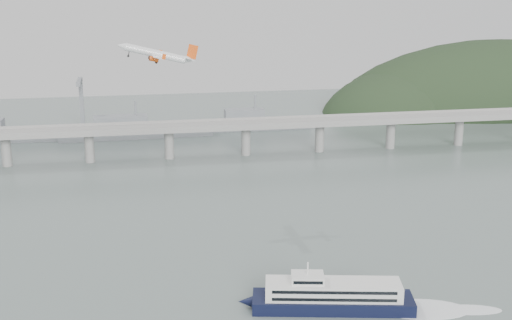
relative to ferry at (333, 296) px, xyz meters
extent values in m
plane|color=slate|center=(-14.23, 17.68, -4.79)|extent=(900.00, 900.00, 0.00)
cube|color=gray|center=(-14.23, 217.68, 15.21)|extent=(800.00, 22.00, 2.20)
cube|color=gray|center=(-14.23, 207.18, 17.21)|extent=(800.00, 0.60, 1.80)
cube|color=gray|center=(-14.23, 228.18, 17.21)|extent=(800.00, 0.60, 1.80)
cylinder|color=gray|center=(-144.23, 217.68, 4.71)|extent=(6.00, 6.00, 21.00)
cylinder|color=gray|center=(-94.23, 217.68, 4.71)|extent=(6.00, 6.00, 21.00)
cylinder|color=gray|center=(-44.23, 217.68, 4.71)|extent=(6.00, 6.00, 21.00)
cylinder|color=gray|center=(5.77, 217.68, 4.71)|extent=(6.00, 6.00, 21.00)
cylinder|color=gray|center=(55.77, 217.68, 4.71)|extent=(6.00, 6.00, 21.00)
cylinder|color=gray|center=(105.77, 217.68, 4.71)|extent=(6.00, 6.00, 21.00)
cylinder|color=gray|center=(155.77, 217.68, 4.71)|extent=(6.00, 6.00, 21.00)
ellipsoid|color=black|center=(255.77, 347.68, -22.79)|extent=(320.00, 150.00, 156.00)
ellipsoid|color=black|center=(160.77, 337.68, -16.79)|extent=(140.00, 110.00, 96.00)
cube|color=slate|center=(-64.23, 282.68, -0.79)|extent=(110.55, 21.43, 8.00)
cube|color=slate|center=(-75.23, 282.68, 7.21)|extent=(39.01, 16.73, 8.00)
cylinder|color=slate|center=(-64.23, 282.68, 15.21)|extent=(1.60, 1.60, 14.00)
cube|color=slate|center=(25.77, 292.68, -0.79)|extent=(85.00, 13.60, 8.00)
cube|color=slate|center=(17.27, 292.68, 7.21)|extent=(29.75, 11.90, 8.00)
cylinder|color=slate|center=(25.77, 292.68, 15.21)|extent=(1.60, 1.60, 14.00)
cube|color=slate|center=(-104.23, 317.68, 15.21)|extent=(3.00, 3.00, 40.00)
cube|color=slate|center=(-104.23, 307.68, 33.21)|extent=(3.00, 28.00, 3.00)
cube|color=black|center=(0.00, 0.00, -2.52)|extent=(58.33, 24.97, 4.54)
cone|color=black|center=(-29.99, 6.29, -2.52)|extent=(6.49, 5.61, 4.54)
cube|color=white|center=(0.00, 0.00, 2.59)|extent=(48.98, 20.88, 5.67)
cube|color=black|center=(-1.17, -5.61, 4.07)|extent=(42.25, 9.02, 1.13)
cube|color=black|center=(-1.17, -5.61, 1.34)|extent=(42.25, 9.02, 1.13)
cube|color=black|center=(1.18, 5.61, 4.07)|extent=(42.25, 9.02, 1.13)
cube|color=black|center=(1.18, 5.61, 1.34)|extent=(42.25, 9.02, 1.13)
cube|color=white|center=(-8.89, 1.86, 6.90)|extent=(12.74, 10.10, 2.95)
cube|color=black|center=(-9.71, -2.08, 6.90)|extent=(10.03, 2.23, 1.13)
cylinder|color=white|center=(-8.89, 1.86, 10.54)|extent=(0.67, 0.67, 4.54)
ellipsoid|color=white|center=(31.10, -6.52, -4.73)|extent=(35.34, 22.70, 0.23)
ellipsoid|color=white|center=(46.66, -9.78, -4.73)|extent=(25.67, 13.03, 0.23)
cylinder|color=white|center=(-55.06, 100.29, 75.55)|extent=(27.28, 5.20, 9.84)
cone|color=white|center=(-70.08, 100.46, 79.22)|extent=(4.79, 3.73, 4.34)
cone|color=white|center=(-39.45, 100.13, 72.23)|extent=(5.65, 3.69, 4.57)
cube|color=white|center=(-54.35, 100.23, 74.38)|extent=(4.81, 32.90, 3.15)
cube|color=white|center=(-40.23, 100.18, 73.11)|extent=(3.07, 11.63, 1.56)
cube|color=#EE5010|center=(-38.53, 100.33, 75.98)|extent=(5.72, 0.70, 7.15)
cylinder|color=#EE5010|center=(-56.08, 105.49, 73.14)|extent=(4.60, 2.48, 3.15)
cylinder|color=black|center=(-58.05, 105.51, 73.62)|extent=(0.90, 2.24, 2.24)
cube|color=white|center=(-55.85, 105.54, 74.08)|extent=(2.62, 0.33, 1.71)
cylinder|color=#EE5010|center=(-56.07, 94.87, 73.68)|extent=(4.60, 2.48, 3.15)
cylinder|color=black|center=(-58.04, 94.89, 74.16)|extent=(0.90, 2.24, 2.24)
cube|color=white|center=(-55.84, 94.92, 74.62)|extent=(2.62, 0.33, 1.71)
cylinder|color=black|center=(-54.76, 102.65, 72.56)|extent=(0.89, 0.47, 2.35)
cylinder|color=black|center=(-55.02, 102.60, 71.53)|extent=(1.29, 0.45, 1.30)
cylinder|color=black|center=(-54.76, 97.63, 72.82)|extent=(0.89, 0.47, 2.35)
cylinder|color=black|center=(-55.01, 97.58, 71.79)|extent=(1.29, 0.45, 1.30)
cylinder|color=black|center=(-66.97, 100.29, 75.68)|extent=(0.89, 0.47, 2.35)
cylinder|color=black|center=(-67.22, 100.23, 74.64)|extent=(1.29, 0.45, 1.30)
cube|color=#EE5010|center=(-52.21, 116.68, 74.21)|extent=(2.05, 0.33, 2.63)
cube|color=#EE5010|center=(-52.18, 83.85, 75.88)|extent=(2.05, 0.33, 2.63)
camera|label=1|loc=(-66.74, -211.87, 109.50)|focal=48.00mm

